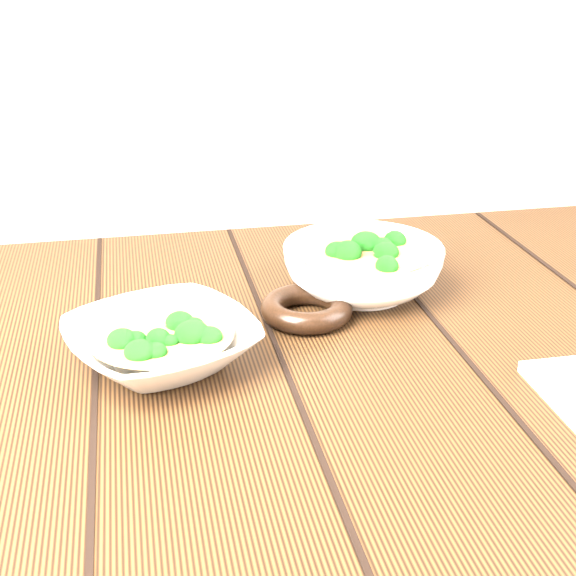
# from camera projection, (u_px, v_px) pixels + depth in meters

# --- Properties ---
(table) EXTENTS (1.20, 0.80, 0.75)m
(table) POSITION_uv_depth(u_px,v_px,m) (292.00, 431.00, 0.96)
(table) COLOR #331F0E
(table) RESTS_ON ground
(soup_bowl_front) EXTENTS (0.26, 0.26, 0.06)m
(soup_bowl_front) POSITION_uv_depth(u_px,v_px,m) (162.00, 342.00, 0.86)
(soup_bowl_front) COLOR silver
(soup_bowl_front) RESTS_ON table
(soup_bowl_back) EXTENTS (0.26, 0.26, 0.08)m
(soup_bowl_back) POSITION_uv_depth(u_px,v_px,m) (363.00, 267.00, 1.03)
(soup_bowl_back) COLOR silver
(soup_bowl_back) RESTS_ON table
(trivet) EXTENTS (0.14, 0.14, 0.03)m
(trivet) POSITION_uv_depth(u_px,v_px,m) (307.00, 308.00, 0.97)
(trivet) COLOR black
(trivet) RESTS_ON table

